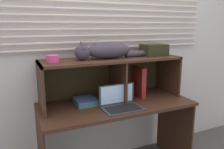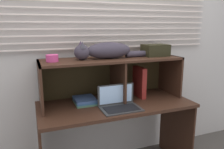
# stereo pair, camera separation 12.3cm
# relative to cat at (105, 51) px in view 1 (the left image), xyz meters

# --- Properties ---
(back_panel_with_blinds) EXTENTS (4.40, 0.08, 2.50)m
(back_panel_with_blinds) POSITION_rel_cat_xyz_m (0.07, 0.26, -0.02)
(back_panel_with_blinds) COLOR beige
(back_panel_with_blinds) RESTS_ON ground
(desk) EXTENTS (1.47, 0.65, 0.78)m
(desk) POSITION_rel_cat_xyz_m (0.07, -0.10, -0.65)
(desk) COLOR #3A2116
(desk) RESTS_ON ground
(hutch_shelf_unit) EXTENTS (1.38, 0.42, 0.42)m
(hutch_shelf_unit) POSITION_rel_cat_xyz_m (0.08, 0.03, -0.20)
(hutch_shelf_unit) COLOR #3A2116
(hutch_shelf_unit) RESTS_ON desk
(cat) EXTENTS (0.77, 0.18, 0.17)m
(cat) POSITION_rel_cat_xyz_m (0.00, 0.00, 0.00)
(cat) COLOR #38313D
(cat) RESTS_ON hutch_shelf_unit
(laptop) EXTENTS (0.36, 0.24, 0.20)m
(laptop) POSITION_rel_cat_xyz_m (0.05, -0.23, -0.46)
(laptop) COLOR #313131
(laptop) RESTS_ON desk
(binder_upright) EXTENTS (0.05, 0.22, 0.32)m
(binder_upright) POSITION_rel_cat_xyz_m (0.38, -0.00, -0.34)
(binder_upright) COLOR maroon
(binder_upright) RESTS_ON desk
(book_stack) EXTENTS (0.20, 0.24, 0.05)m
(book_stack) POSITION_rel_cat_xyz_m (-0.21, -0.00, -0.47)
(book_stack) COLOR #42684E
(book_stack) RESTS_ON desk
(small_basket) EXTENTS (0.11, 0.11, 0.06)m
(small_basket) POSITION_rel_cat_xyz_m (-0.50, -0.00, -0.05)
(small_basket) COLOR #CE3F7F
(small_basket) RESTS_ON hutch_shelf_unit
(storage_box) EXTENTS (0.25, 0.19, 0.12)m
(storage_box) POSITION_rel_cat_xyz_m (0.55, -0.00, -0.02)
(storage_box) COLOR black
(storage_box) RESTS_ON hutch_shelf_unit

